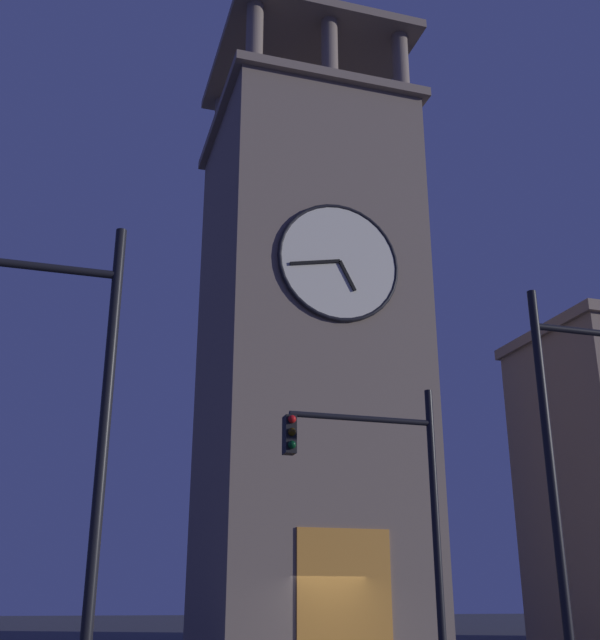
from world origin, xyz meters
TOP-DOWN VIEW (x-y plane):
  - clocktower at (-0.54, -5.24)m, footprint 8.28×8.64m
  - traffic_signal_near at (2.25, 9.15)m, footprint 3.23×0.41m
  - traffic_signal_far at (9.15, 12.70)m, footprint 4.10×0.41m

SIDE VIEW (x-z plane):
  - traffic_signal_near at x=2.25m, z-range 0.82..6.73m
  - traffic_signal_far at x=9.15m, z-range 1.01..8.00m
  - clocktower at x=-0.54m, z-range -2.82..25.57m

